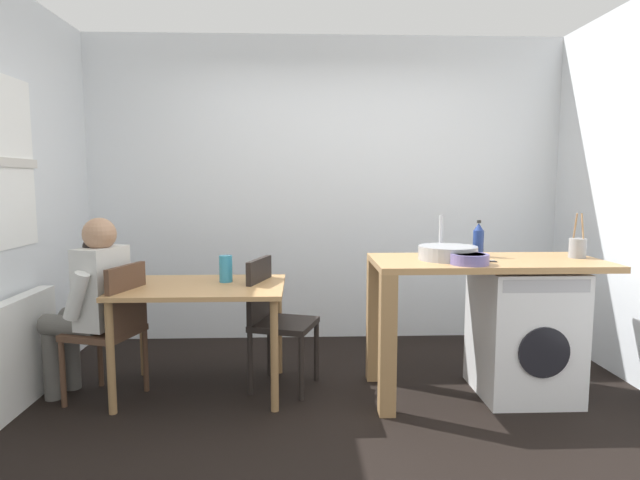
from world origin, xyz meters
TOP-DOWN VIEW (x-y plane):
  - ground_plane at (0.00, 0.00)m, footprint 5.46×5.46m
  - wall_back at (0.00, 1.75)m, footprint 4.60×0.10m
  - radiator at (-2.02, 0.30)m, footprint 0.10×0.80m
  - dining_table at (-0.90, 0.48)m, footprint 1.10×0.76m
  - chair_person_seat at (-1.45, 0.35)m, footprint 0.50×0.50m
  - chair_opposite at (-0.42, 0.55)m, footprint 0.50×0.50m
  - seated_person at (-1.60, 0.40)m, footprint 0.56×0.54m
  - kitchen_counter at (0.78, 0.35)m, footprint 1.50×0.68m
  - washing_machine at (1.26, 0.35)m, footprint 0.60×0.61m
  - sink_basin at (0.73, 0.35)m, footprint 0.38×0.38m
  - tap at (0.73, 0.53)m, footprint 0.02×0.02m
  - bottle_tall_green at (0.98, 0.49)m, footprint 0.07×0.07m
  - mixing_bowl at (0.81, 0.15)m, footprint 0.24×0.24m
  - utensil_crock at (1.62, 0.40)m, footprint 0.11×0.11m
  - vase at (-0.75, 0.58)m, footprint 0.09×0.09m
  - scissors at (0.94, 0.25)m, footprint 0.15×0.06m

SIDE VIEW (x-z plane):
  - ground_plane at x=0.00m, z-range 0.00..0.00m
  - radiator at x=-2.02m, z-range 0.00..0.70m
  - washing_machine at x=1.26m, z-range 0.00..0.86m
  - chair_person_seat at x=-1.45m, z-range 0.06..0.96m
  - chair_opposite at x=-0.42m, z-range 0.06..0.96m
  - dining_table at x=-0.90m, z-range 0.27..1.01m
  - seated_person at x=-1.60m, z-range 0.07..1.27m
  - kitchen_counter at x=0.78m, z-range 0.30..1.22m
  - vase at x=-0.75m, z-range 0.74..0.92m
  - scissors at x=0.94m, z-range 0.92..0.93m
  - mixing_bowl at x=0.81m, z-range 0.92..0.99m
  - sink_basin at x=0.73m, z-range 0.92..1.01m
  - utensil_crock at x=1.62m, z-range 0.84..1.14m
  - bottle_tall_green at x=0.98m, z-range 0.91..1.16m
  - tap at x=0.73m, z-range 0.92..1.20m
  - wall_back at x=0.00m, z-range 0.00..2.70m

